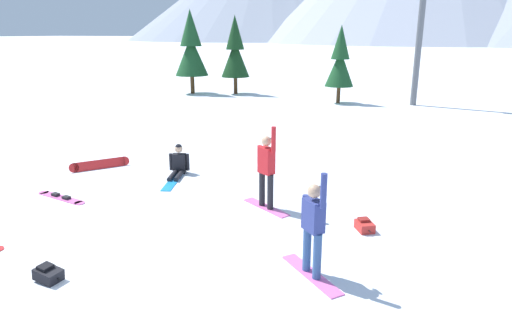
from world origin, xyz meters
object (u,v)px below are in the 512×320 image
(loose_snowboard_near_right, at_px, (61,197))
(pine_tree_tall, at_px, (235,51))
(snowboarder_midground, at_px, (266,169))
(pine_tree_slender, at_px, (340,61))
(snowboarder_background, at_px, (178,165))
(ski_lift_tower, at_px, (423,5))
(backpack_red, at_px, (365,226))
(backpack_black, at_px, (48,274))
(pine_tree_young, at_px, (191,48))
(loose_snowboard_far_spare, at_px, (100,164))
(snowboarder_foreground, at_px, (313,227))

(loose_snowboard_near_right, xyz_separation_m, pine_tree_tall, (-4.29, 20.50, 2.89))
(snowboarder_midground, bearing_deg, pine_tree_tall, 116.50)
(pine_tree_slender, bearing_deg, loose_snowboard_near_right, -99.95)
(snowboarder_midground, relative_size, snowboarder_background, 1.14)
(snowboarder_background, distance_m, loose_snowboard_near_right, 3.41)
(snowboarder_background, relative_size, pine_tree_slender, 0.40)
(pine_tree_slender, xyz_separation_m, ski_lift_tower, (4.32, 0.86, 3.12))
(backpack_red, height_order, backpack_black, backpack_black)
(snowboarder_midground, height_order, backpack_black, snowboarder_midground)
(pine_tree_young, relative_size, ski_lift_tower, 0.58)
(loose_snowboard_far_spare, xyz_separation_m, loose_snowboard_near_right, (0.85, -2.49, -0.12))
(snowboarder_foreground, xyz_separation_m, snowboarder_midground, (-1.88, 2.67, 0.07))
(snowboarder_background, height_order, ski_lift_tower, ski_lift_tower)
(snowboarder_foreground, xyz_separation_m, pine_tree_tall, (-11.40, 21.78, 1.97))
(backpack_black, distance_m, pine_tree_slender, 22.27)
(loose_snowboard_near_right, bearing_deg, backpack_black, -47.79)
(snowboarder_background, bearing_deg, loose_snowboard_near_right, -122.04)
(loose_snowboard_near_right, height_order, backpack_red, backpack_red)
(pine_tree_young, bearing_deg, pine_tree_tall, 19.15)
(backpack_red, xyz_separation_m, pine_tree_slender, (-4.38, 17.97, 2.41))
(pine_tree_tall, bearing_deg, loose_snowboard_near_right, -78.17)
(snowboarder_background, bearing_deg, backpack_black, -79.83)
(snowboarder_background, bearing_deg, pine_tree_tall, 109.08)
(snowboarder_midground, bearing_deg, ski_lift_tower, 82.53)
(snowboarder_midground, distance_m, loose_snowboard_far_spare, 6.24)
(snowboarder_midground, xyz_separation_m, backpack_black, (-2.34, -4.58, -0.87))
(loose_snowboard_near_right, distance_m, pine_tree_tall, 21.14)
(ski_lift_tower, bearing_deg, snowboarder_midground, -97.47)
(pine_tree_young, bearing_deg, snowboarder_background, -61.59)
(loose_snowboard_near_right, relative_size, pine_tree_young, 0.31)
(snowboarder_background, height_order, loose_snowboard_far_spare, snowboarder_background)
(snowboarder_background, xyz_separation_m, backpack_black, (1.09, -6.07, -0.18))
(backpack_red, relative_size, pine_tree_young, 0.09)
(snowboarder_background, relative_size, pine_tree_young, 0.32)
(snowboarder_foreground, bearing_deg, pine_tree_slender, 100.60)
(snowboarder_foreground, xyz_separation_m, pine_tree_young, (-14.29, 20.78, 2.18))
(pine_tree_tall, relative_size, pine_tree_young, 0.93)
(pine_tree_young, bearing_deg, backpack_red, -51.21)
(pine_tree_tall, bearing_deg, snowboarder_background, -70.92)
(snowboarder_background, distance_m, backpack_black, 6.17)
(loose_snowboard_near_right, distance_m, backpack_black, 4.30)
(pine_tree_tall, xyz_separation_m, pine_tree_young, (-2.89, -1.00, 0.21))
(pine_tree_young, bearing_deg, backpack_black, -66.05)
(loose_snowboard_far_spare, bearing_deg, loose_snowboard_near_right, -71.14)
(snowboarder_foreground, bearing_deg, loose_snowboard_far_spare, 154.62)
(loose_snowboard_near_right, bearing_deg, pine_tree_young, 110.22)
(pine_tree_tall, bearing_deg, ski_lift_tower, -3.29)
(snowboarder_foreground, distance_m, pine_tree_slender, 20.64)
(snowboarder_foreground, relative_size, pine_tree_tall, 0.37)
(snowboarder_background, relative_size, loose_snowboard_far_spare, 1.19)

